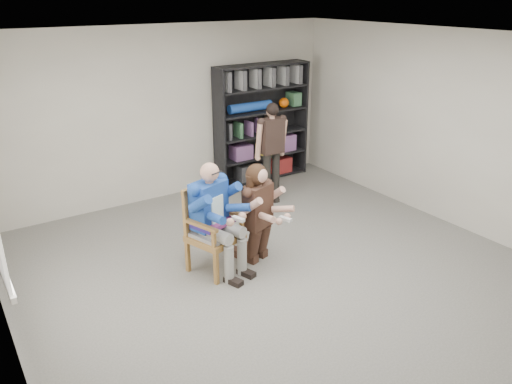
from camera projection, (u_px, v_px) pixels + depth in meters
room_shell at (302, 176)px, 5.40m from camera, size 6.00×7.00×2.80m
floor at (298, 286)px, 5.93m from camera, size 6.00×7.00×0.01m
armchair at (215, 230)px, 6.09m from camera, size 0.79×0.78×1.09m
seated_man at (215, 218)px, 6.03m from camera, size 0.84×1.00×1.42m
kneeling_woman at (260, 215)px, 6.25m from camera, size 0.79×1.00×1.30m
bookshelf at (262, 124)px, 8.94m from camera, size 1.80×0.38×2.10m
standing_man at (272, 155)px, 7.95m from camera, size 0.53×0.30×1.67m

